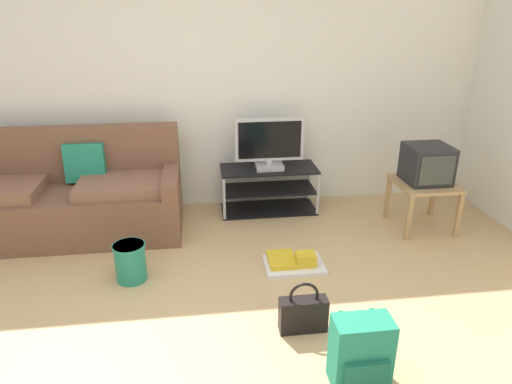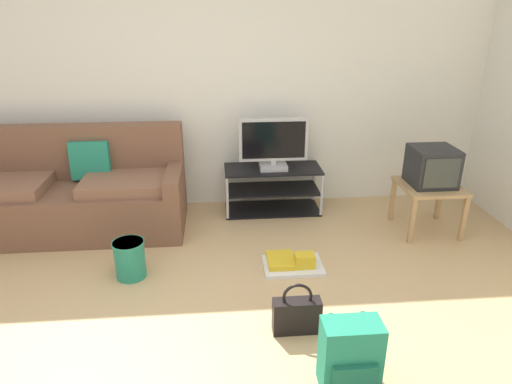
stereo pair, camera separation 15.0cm
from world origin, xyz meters
name	(u,v)px [view 2 (the right image)]	position (x,y,z in m)	size (l,w,h in m)	color
ground_plane	(186,363)	(0.00, 0.00, -0.01)	(9.00, 9.80, 0.02)	tan
wall_back	(192,76)	(0.00, 2.45, 1.35)	(9.00, 0.10, 2.70)	silver
couch	(71,194)	(-1.16, 1.89, 0.35)	(2.10, 0.81, 0.95)	brown
tv_stand	(272,189)	(0.78, 2.14, 0.23)	(0.98, 0.43, 0.47)	black
flat_tv	(273,144)	(0.78, 2.12, 0.72)	(0.68, 0.22, 0.52)	#B2B2B7
side_table	(429,192)	(2.18, 1.56, 0.39)	(0.54, 0.54, 0.46)	tan
crt_tv	(432,166)	(2.18, 1.58, 0.64)	(0.39, 0.38, 0.35)	#232326
backpack	(350,356)	(0.93, -0.26, 0.21)	(0.33, 0.26, 0.42)	#238466
handbag	(297,314)	(0.71, 0.22, 0.13)	(0.31, 0.11, 0.36)	black
cleaning_bucket	(130,258)	(-0.48, 0.98, 0.16)	(0.25, 0.25, 0.30)	#238466
floor_tray	(292,263)	(0.81, 1.00, 0.04)	(0.48, 0.34, 0.14)	silver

